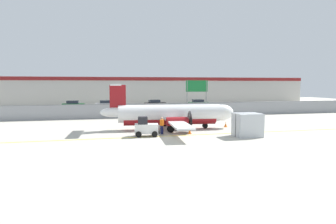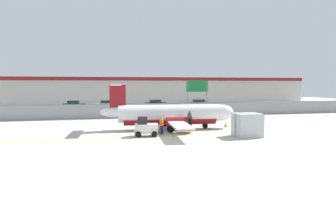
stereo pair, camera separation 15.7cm
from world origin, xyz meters
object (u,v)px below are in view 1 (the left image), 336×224
Objects in this scene: commuter_airplane at (172,115)px; traffic_cone_near_right at (190,131)px; cargo_container at (247,125)px; parked_car_0 at (73,105)px; baggage_tug at (146,127)px; parked_car_1 at (106,104)px; ground_crew_worker at (162,125)px; traffic_cone_near_left at (226,124)px; highway_sign at (197,89)px; parked_car_3 at (198,103)px; parked_car_2 at (155,104)px.

traffic_cone_near_right is at bearing -70.66° from commuter_airplane.
cargo_container is 39.74m from parked_car_0.
parked_car_0 is at bearing 118.36° from cargo_container.
parked_car_0 is (-9.00, 32.94, 0.04)m from baggage_tug.
ground_crew_worker is at bearing -80.29° from parked_car_1.
traffic_cone_near_left is (6.37, 0.15, -1.29)m from commuter_airplane.
baggage_tug is at bearing -128.89° from commuter_airplane.
traffic_cone_near_right is at bearing -110.93° from highway_sign.
parked_car_3 is (6.25, 27.53, 0.58)m from traffic_cone_near_left.
parked_car_0 is at bearing 114.00° from baggage_tug.
ground_crew_worker and parked_car_2 have the same top height.
parked_car_0 is at bearing 117.81° from commuter_airplane.
cargo_container is 34.43m from parked_car_3.
parked_car_3 is at bearing 79.46° from cargo_container.
parked_car_1 is (-4.42, 31.65, -0.06)m from ground_crew_worker.
cargo_container reaches higher than parked_car_2.
parked_car_2 is at bearing -42.51° from ground_crew_worker.
cargo_container is at bearing -94.80° from highway_sign.
highway_sign is at bearing 66.05° from commuter_airplane.
highway_sign is (10.97, 17.40, 3.28)m from baggage_tug.
parked_car_3 is 0.78× the size of highway_sign.
baggage_tug is 0.45× the size of highway_sign.
ground_crew_worker is at bearing -100.87° from parked_car_2.
baggage_tug reaches higher than ground_crew_worker.
highway_sign is (3.88, -15.13, 3.24)m from parked_car_2.
parked_car_2 is at bearing 104.37° from highway_sign.
parked_car_2 is (9.81, 0.12, 0.00)m from parked_car_1.
parked_car_0 and parked_car_3 have the same top height.
parked_car_3 is (25.15, -1.52, 0.00)m from parked_car_0.
parked_car_0 reaches higher than traffic_cone_near_left.
commuter_airplane is 3.76m from traffic_cone_near_right.
baggage_tug is at bearing -83.45° from parked_car_1.
highway_sign reaches higher than commuter_airplane.
commuter_airplane reaches higher than cargo_container.
traffic_cone_near_right is 33.24m from parked_car_3.
highway_sign is at bearing -36.59° from parked_car_0.
commuter_airplane is 3.80× the size of parked_car_2.
highway_sign reaches higher than cargo_container.
parked_car_0 is at bearing 176.90° from parked_car_1.
parked_car_0 is at bearing 179.35° from parked_car_3.
parked_car_1 is at bearing 179.81° from parked_car_3.
commuter_airplane is 29.03m from parked_car_2.
traffic_cone_near_left is (0.60, 6.22, -0.79)m from cargo_container.
highway_sign is at bearing -107.48° from parked_car_3.
parked_car_3 is (9.06, -1.11, 0.00)m from parked_car_2.
cargo_container reaches higher than ground_crew_worker.
highway_sign is at bearing 69.07° from traffic_cone_near_right.
ground_crew_worker reaches higher than traffic_cone_near_right.
cargo_container is at bearing -61.26° from parked_car_0.
cargo_container is 34.93m from parked_car_2.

